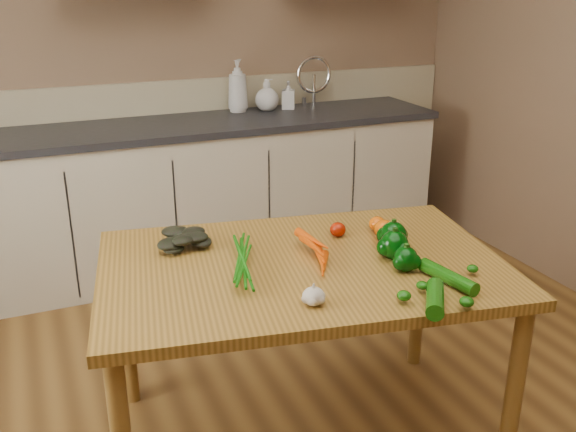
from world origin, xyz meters
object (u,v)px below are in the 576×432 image
Objects in this scene: leafy_greens at (188,236)px; zucchini_b at (435,299)px; pepper_b at (393,236)px; pepper_c at (406,259)px; soap_bottle_b at (288,95)px; garlic_bulb at (314,296)px; carrot_bunch at (293,253)px; soap_bottle_c at (267,95)px; pepper_a at (394,245)px; tomato_c at (384,229)px; tomato_b at (377,224)px; table at (302,283)px; zucchini_a at (448,277)px; tomato_a at (338,229)px; soap_bottle_a at (238,86)px.

leafy_greens is 1.08× the size of zucchini_b.
pepper_c is (-0.06, -0.18, -0.01)m from pepper_b.
soap_bottle_b is at bearing 56.32° from leafy_greens.
carrot_bunch is at bearing 78.09° from garlic_bulb.
leafy_greens is (-0.94, -1.64, -0.19)m from soap_bottle_c.
pepper_a reaches higher than zucchini_b.
pepper_a is 1.27× the size of tomato_c.
pepper_a is at bearing -107.26° from tomato_b.
soap_bottle_c reaches higher than zucchini_b.
leafy_greens is at bearing 162.64° from soap_bottle_c.
tomato_b reaches higher than table.
soap_bottle_b is 1.96m from pepper_b.
soap_bottle_c is (-0.14, 0.01, 0.01)m from soap_bottle_b.
zucchini_a is at bearing -76.12° from pepper_a.
garlic_bulb is at bearing 175.27° from zucchini_a.
table is 0.45m from leafy_greens.
table is at bearing -19.54° from carrot_bunch.
zucchini_a is at bearing -40.60° from leafy_greens.
table is at bearing -85.81° from soap_bottle_b.
soap_bottle_b is 2.27m from zucchini_a.
pepper_c is 0.29m from tomato_c.
soap_bottle_b is 1.96m from leafy_greens.
tomato_a is (0.56, -0.11, -0.02)m from leafy_greens.
pepper_a is 0.25m from zucchini_a.
tomato_b is 0.35× the size of zucchini_b.
leafy_greens is 0.94m from zucchini_a.
soap_bottle_a is 1.80m from tomato_b.
soap_bottle_b is 2.04× the size of pepper_c.
tomato_b is (0.17, -0.01, 0.00)m from tomato_a.
carrot_bunch is 1.30× the size of leafy_greens.
zucchini_b is at bearing -176.17° from soap_bottle_c.
garlic_bulb is at bearing 155.20° from zucchini_b.
garlic_bulb is at bearing -85.32° from soap_bottle_b.
soap_bottle_b is at bearing 77.83° from pepper_a.
soap_bottle_a reaches higher than tomato_b.
garlic_bulb reaches higher than tomato_a.
pepper_b is at bearing -100.84° from tomato_b.
tomato_c is (-0.22, -1.83, -0.20)m from soap_bottle_c.
tomato_c reaches higher than zucchini_b.
carrot_bunch is 0.54m from zucchini_a.
soap_bottle_a is (0.42, 1.93, 0.39)m from table.
tomato_c is (0.06, 0.17, -0.01)m from pepper_a.
zucchini_b is at bearing -101.66° from pepper_a.
zucchini_a is (-0.02, -0.49, -0.01)m from tomato_b.
zucchini_b is (-0.50, -2.35, -0.20)m from soap_bottle_b.
soap_bottle_c is at bearing 81.27° from zucchini_b.
soap_bottle_c is 0.84× the size of zucchini_a.
pepper_a is at bearing 26.18° from garlic_bulb.
carrot_bunch is 4.03× the size of tomato_b.
soap_bottle_a reaches higher than garlic_bulb.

